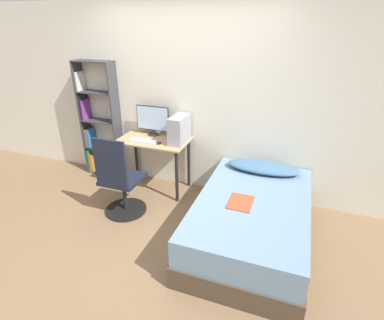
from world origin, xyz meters
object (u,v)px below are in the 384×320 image
object	(u,v)px
office_chair	(120,185)
monitor	(153,120)
keyboard	(143,141)
bed	(251,220)
pc_tower	(179,129)
bookshelf	(97,126)

from	to	relation	value
office_chair	monitor	distance (m)	1.08
office_chair	keyboard	size ratio (longest dim) A/B	2.91
bed	monitor	distance (m)	1.95
office_chair	monitor	world-z (taller)	monitor
monitor	keyboard	distance (m)	0.36
bed	monitor	bearing A→B (deg)	151.92
monitor	pc_tower	bearing A→B (deg)	-15.33
bed	pc_tower	xyz separation A→B (m)	(-1.14, 0.73, 0.67)
monitor	keyboard	size ratio (longest dim) A/B	1.35
bookshelf	keyboard	distance (m)	0.99
bed	pc_tower	distance (m)	1.51
office_chair	pc_tower	size ratio (longest dim) A/B	2.60
bookshelf	monitor	size ratio (longest dim) A/B	3.54
bookshelf	pc_tower	distance (m)	1.43
bookshelf	pc_tower	world-z (taller)	bookshelf
bookshelf	bed	bearing A→B (deg)	-18.18
bed	keyboard	bearing A→B (deg)	160.55
office_chair	bed	xyz separation A→B (m)	(1.61, 0.06, -0.15)
office_chair	bed	size ratio (longest dim) A/B	0.56
keyboard	pc_tower	distance (m)	0.52
office_chair	monitor	size ratio (longest dim) A/B	2.16
office_chair	keyboard	world-z (taller)	office_chair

